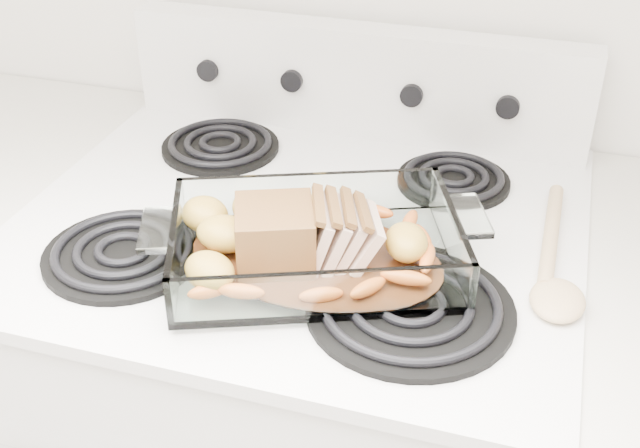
% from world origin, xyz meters
% --- Properties ---
extents(electric_range, '(0.78, 0.70, 1.12)m').
position_xyz_m(electric_range, '(0.00, 1.66, 0.48)').
color(electric_range, white).
rests_on(electric_range, ground).
extents(baking_dish, '(0.35, 0.23, 0.07)m').
position_xyz_m(baking_dish, '(0.06, 1.54, 0.96)').
color(baking_dish, white).
rests_on(baking_dish, electric_range).
extents(pork_roast, '(0.18, 0.10, 0.08)m').
position_xyz_m(pork_roast, '(0.03, 1.54, 0.99)').
color(pork_roast, brown).
rests_on(pork_roast, baking_dish).
extents(roast_vegetables, '(0.37, 0.20, 0.05)m').
position_xyz_m(roast_vegetables, '(0.05, 1.58, 0.97)').
color(roast_vegetables, orange).
rests_on(roast_vegetables, baking_dish).
extents(wooden_spoon, '(0.07, 0.31, 0.02)m').
position_xyz_m(wooden_spoon, '(0.35, 1.62, 0.95)').
color(wooden_spoon, '#DBB78B').
rests_on(wooden_spoon, electric_range).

